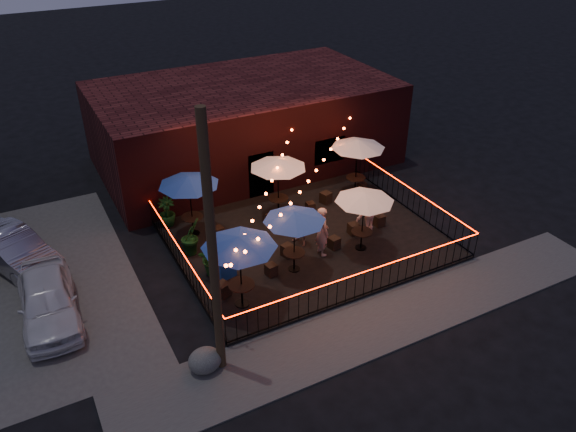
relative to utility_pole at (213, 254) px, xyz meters
name	(u,v)px	position (x,y,z in m)	size (l,w,h in m)	color
ground	(332,269)	(5.40, 2.60, -4.00)	(110.00, 110.00, 0.00)	black
patio	(305,240)	(5.40, 4.60, -3.92)	(10.00, 8.00, 0.15)	black
sidewalk	(385,321)	(5.40, -0.65, -3.98)	(18.00, 2.50, 0.05)	#44423F
brick_building	(245,123)	(6.40, 12.59, -2.00)	(14.00, 8.00, 4.00)	#330E0E
utility_pole	(213,254)	(0.00, 0.00, 0.00)	(0.26, 0.26, 8.00)	#3C2E18
fence_front	(364,284)	(5.40, 0.60, -3.34)	(10.00, 0.04, 1.04)	black
fence_left	(183,263)	(0.40, 4.60, -3.34)	(0.04, 8.00, 1.04)	black
fence_right	(408,199)	(10.40, 4.60, -3.34)	(0.04, 8.00, 1.04)	black
festoon_lights	(286,195)	(4.39, 4.30, -1.48)	(10.02, 8.72, 1.32)	#FA4715
cafe_table_0	(239,243)	(1.60, 2.13, -1.40)	(3.12, 3.12, 2.69)	black
cafe_table_1	(189,181)	(1.63, 7.00, -1.49)	(2.48, 2.48, 2.58)	black
cafe_table_2	(294,217)	(4.05, 3.04, -1.64)	(2.88, 2.88, 2.42)	black
cafe_table_3	(278,164)	(5.31, 6.78, -1.51)	(2.46, 2.46, 2.57)	black
cafe_table_4	(365,198)	(6.96, 3.06, -1.64)	(2.82, 2.82, 2.42)	black
cafe_table_5	(358,144)	(9.20, 6.84, -1.47)	(3.02, 3.02, 2.60)	black
bistro_chair_0	(223,289)	(1.20, 2.86, -3.60)	(0.42, 0.42, 0.50)	black
bistro_chair_1	(271,270)	(3.17, 3.14, -3.63)	(0.37, 0.37, 0.43)	black
bistro_chair_2	(187,246)	(1.02, 5.96, -3.62)	(0.39, 0.39, 0.46)	black
bistro_chair_3	(218,232)	(2.44, 6.37, -3.64)	(0.36, 0.36, 0.42)	black
bistro_chair_4	(288,250)	(4.24, 3.91, -3.61)	(0.40, 0.40, 0.47)	black
bistro_chair_5	(334,243)	(6.06, 3.56, -3.62)	(0.38, 0.38, 0.45)	black
bistro_chair_6	(271,219)	(4.72, 6.27, -3.63)	(0.37, 0.37, 0.44)	black
bistro_chair_7	(310,207)	(6.64, 6.40, -3.65)	(0.34, 0.34, 0.41)	black
bistro_chair_8	(353,229)	(7.27, 4.04, -3.62)	(0.39, 0.39, 0.46)	black
bistro_chair_9	(379,220)	(8.55, 4.10, -3.62)	(0.39, 0.39, 0.47)	black
bistro_chair_10	(326,198)	(7.60, 6.72, -3.61)	(0.41, 0.41, 0.49)	black
bistro_chair_11	(362,187)	(9.62, 6.88, -3.65)	(0.33, 0.33, 0.40)	black
patron_a	(322,231)	(5.45, 3.46, -2.86)	(0.72, 0.47, 1.98)	#CDA18C
patron_b	(300,227)	(5.04, 4.38, -3.06)	(0.77, 0.60, 1.58)	tan
patron_c	(369,210)	(7.91, 3.99, -2.92)	(1.20, 0.69, 1.86)	#CFB28D
potted_shrub_a	(215,257)	(1.48, 4.16, -3.15)	(1.26, 1.09, 1.40)	#1E3F11
potted_shrub_b	(191,236)	(1.15, 5.78, -3.11)	(0.81, 0.65, 1.47)	#1C3F11
potted_shrub_c	(167,212)	(0.92, 8.14, -3.24)	(0.68, 0.68, 1.21)	#0E370E
cooler	(225,266)	(1.71, 3.81, -3.39)	(0.77, 0.62, 0.90)	#17489F
boulder	(205,360)	(-0.48, 0.09, -3.63)	(0.94, 0.80, 0.73)	#474641
car_white	(48,300)	(-4.11, 4.55, -3.26)	(1.75, 4.36, 1.48)	silver
car_silver	(14,250)	(-4.82, 8.13, -3.28)	(1.52, 4.37, 1.44)	#AAA9B1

